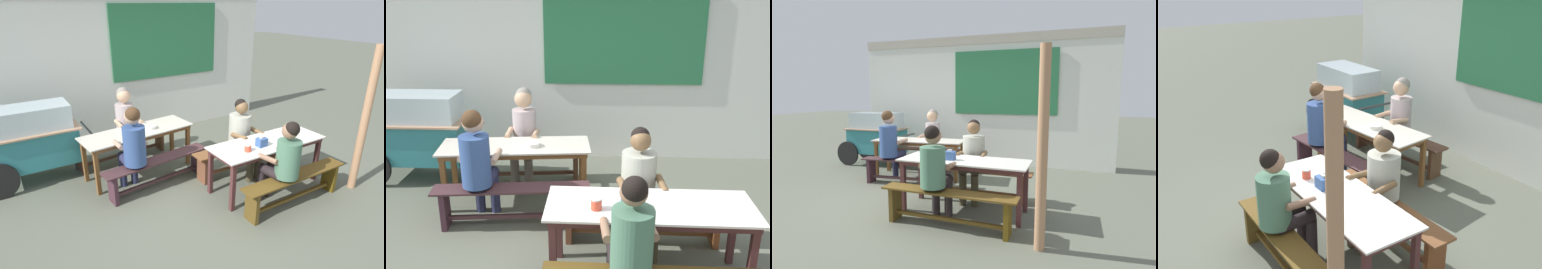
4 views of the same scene
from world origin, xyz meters
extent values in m
plane|color=#606454|center=(0.00, 0.00, 0.00)|extent=(40.00, 40.00, 0.00)
cube|color=white|center=(0.00, 2.68, 1.39)|extent=(6.02, 0.12, 2.77)
cube|color=#2B7347|center=(0.63, 2.59, 1.90)|extent=(2.35, 0.03, 1.43)
cube|color=beige|center=(-0.73, 1.07, 0.73)|extent=(1.84, 0.79, 0.02)
cube|color=brown|center=(-0.73, 1.07, 0.69)|extent=(1.76, 0.72, 0.06)
cube|color=brown|center=(0.06, 1.40, 0.33)|extent=(0.07, 0.07, 0.66)
cube|color=brown|center=(0.11, 0.91, 0.33)|extent=(0.07, 0.07, 0.66)
cube|color=brown|center=(-1.57, 1.23, 0.33)|extent=(0.07, 0.07, 0.66)
cube|color=brown|center=(-1.52, 0.74, 0.33)|extent=(0.07, 0.07, 0.66)
cube|color=white|center=(0.72, -0.35, 0.73)|extent=(1.81, 0.66, 0.02)
cube|color=#4F2A29|center=(0.72, -0.35, 0.69)|extent=(1.73, 0.60, 0.06)
cube|color=#4F2A29|center=(1.54, -0.10, 0.33)|extent=(0.06, 0.06, 0.66)
cube|color=#4F2A29|center=(1.54, -0.62, 0.33)|extent=(0.06, 0.06, 0.66)
cube|color=#4F2A29|center=(-0.10, -0.08, 0.33)|extent=(0.06, 0.06, 0.66)
cube|color=#4F2A29|center=(-0.10, -0.60, 0.33)|extent=(0.06, 0.06, 0.66)
cube|color=brown|center=(-0.79, 1.65, 0.45)|extent=(1.77, 0.45, 0.03)
cube|color=brown|center=(-0.04, 1.72, 0.22)|extent=(0.08, 0.24, 0.44)
cube|color=brown|center=(-1.54, 1.57, 0.22)|extent=(0.08, 0.24, 0.44)
cube|color=brown|center=(-0.79, 1.65, 0.11)|extent=(1.47, 0.19, 0.04)
cube|color=#462B2E|center=(-0.67, 0.49, 0.45)|extent=(1.74, 0.44, 0.02)
cube|color=#432D34|center=(0.07, 0.56, 0.22)|extent=(0.08, 0.23, 0.44)
cube|color=#442732|center=(-1.41, 0.41, 0.22)|extent=(0.08, 0.23, 0.44)
cube|color=#462B2E|center=(-0.67, 0.49, 0.11)|extent=(1.44, 0.19, 0.04)
cube|color=brown|center=(0.73, 0.23, 0.45)|extent=(1.74, 0.30, 0.02)
cube|color=brown|center=(1.48, 0.22, 0.22)|extent=(0.06, 0.24, 0.44)
cube|color=brown|center=(-0.02, 0.24, 0.22)|extent=(0.06, 0.24, 0.44)
cube|color=brown|center=(0.73, 0.23, 0.11)|extent=(1.46, 0.06, 0.04)
cube|color=brown|center=(0.71, -0.93, 0.45)|extent=(1.74, 0.28, 0.02)
cube|color=brown|center=(1.46, -0.94, 0.22)|extent=(0.06, 0.22, 0.44)
cube|color=brown|center=(-0.04, -0.93, 0.22)|extent=(0.06, 0.22, 0.44)
cube|color=brown|center=(0.71, -0.93, 0.11)|extent=(1.46, 0.06, 0.04)
cube|color=teal|center=(-2.17, 1.70, 0.55)|extent=(1.25, 0.64, 0.55)
cube|color=silver|center=(-2.17, 1.70, 1.02)|extent=(1.12, 0.58, 0.38)
cube|color=tan|center=(-2.17, 1.70, 0.84)|extent=(1.33, 0.72, 0.02)
cylinder|color=#333333|center=(-1.61, 1.70, 0.14)|extent=(0.05, 0.05, 0.28)
cylinder|color=#3F3F3F|center=(-1.37, 1.70, 0.72)|extent=(0.04, 0.64, 0.04)
cylinder|color=#292C4D|center=(-0.94, 0.79, 0.23)|extent=(0.11, 0.11, 0.46)
cylinder|color=#292C4D|center=(-1.12, 0.79, 0.23)|extent=(0.11, 0.11, 0.46)
cylinder|color=#292C4D|center=(-0.94, 0.62, 0.51)|extent=(0.13, 0.38, 0.13)
cylinder|color=#292C4D|center=(-1.12, 0.62, 0.51)|extent=(0.13, 0.38, 0.13)
cylinder|color=#36538E|center=(-1.03, 0.45, 0.78)|extent=(0.32, 0.32, 0.56)
sphere|color=tan|center=(-1.03, 0.47, 1.21)|extent=(0.22, 0.22, 0.22)
sphere|color=#4C331E|center=(-1.03, 0.44, 1.25)|extent=(0.21, 0.21, 0.21)
cylinder|color=tan|center=(-0.85, 0.63, 0.77)|extent=(0.07, 0.30, 0.09)
cylinder|color=tan|center=(-1.21, 0.63, 0.77)|extent=(0.07, 0.30, 0.08)
cylinder|color=#453E2A|center=(0.62, -0.13, 0.23)|extent=(0.11, 0.11, 0.46)
cylinder|color=#453E2A|center=(0.80, -0.11, 0.23)|extent=(0.11, 0.11, 0.46)
cylinder|color=#453E2A|center=(0.60, 0.05, 0.51)|extent=(0.17, 0.41, 0.13)
cylinder|color=#453E2A|center=(0.78, 0.07, 0.51)|extent=(0.17, 0.41, 0.13)
cylinder|color=#B4B7A6|center=(0.67, 0.23, 0.75)|extent=(0.34, 0.34, 0.49)
sphere|color=brown|center=(0.68, 0.21, 1.12)|extent=(0.20, 0.20, 0.20)
sphere|color=black|center=(0.67, 0.24, 1.16)|extent=(0.19, 0.19, 0.19)
cylinder|color=brown|center=(0.50, 0.03, 0.73)|extent=(0.10, 0.31, 0.09)
cylinder|color=brown|center=(0.88, 0.07, 0.73)|extent=(0.10, 0.31, 0.10)
cylinder|color=#292123|center=(0.58, -0.59, 0.23)|extent=(0.11, 0.11, 0.46)
cylinder|color=#292123|center=(0.40, -0.60, 0.23)|extent=(0.11, 0.11, 0.46)
cylinder|color=#292123|center=(0.59, -0.76, 0.51)|extent=(0.16, 0.39, 0.13)
cylinder|color=#292123|center=(0.42, -0.77, 0.51)|extent=(0.16, 0.39, 0.13)
cylinder|color=#4D7A60|center=(0.52, -0.93, 0.75)|extent=(0.31, 0.31, 0.50)
sphere|color=#926950|center=(0.52, -0.91, 1.14)|extent=(0.21, 0.21, 0.21)
sphere|color=black|center=(0.52, -0.94, 1.18)|extent=(0.19, 0.19, 0.19)
cylinder|color=#926950|center=(0.68, -0.74, 0.74)|extent=(0.09, 0.31, 0.10)
cylinder|color=#926950|center=(0.33, -0.77, 0.74)|extent=(0.09, 0.31, 0.08)
cylinder|color=#635C50|center=(-0.80, 1.32, 0.23)|extent=(0.11, 0.11, 0.46)
cylinder|color=#635C50|center=(-0.62, 1.32, 0.23)|extent=(0.11, 0.11, 0.46)
cylinder|color=#635C50|center=(-0.80, 1.49, 0.51)|extent=(0.13, 0.38, 0.13)
cylinder|color=#635C50|center=(-0.62, 1.49, 0.51)|extent=(0.13, 0.38, 0.13)
cylinder|color=#BEADAF|center=(-0.71, 1.65, 0.77)|extent=(0.31, 0.31, 0.53)
sphere|color=tan|center=(-0.71, 1.63, 1.17)|extent=(0.23, 0.23, 0.23)
sphere|color=gray|center=(-0.71, 1.66, 1.21)|extent=(0.21, 0.21, 0.21)
cylinder|color=tan|center=(-0.89, 1.47, 0.75)|extent=(0.07, 0.30, 0.09)
cylinder|color=tan|center=(-0.54, 1.47, 0.75)|extent=(0.07, 0.31, 0.10)
cube|color=#385B9D|center=(0.54, -0.42, 0.80)|extent=(0.14, 0.11, 0.12)
cube|color=white|center=(0.54, -0.42, 0.87)|extent=(0.06, 0.03, 0.02)
cylinder|color=#E34A31|center=(0.26, -0.45, 0.78)|extent=(0.09, 0.09, 0.09)
cylinder|color=white|center=(0.26, -0.45, 0.83)|extent=(0.08, 0.08, 0.02)
cylinder|color=silver|center=(-0.51, 1.04, 0.76)|extent=(0.18, 0.18, 0.05)
cylinder|color=#AD7D58|center=(1.84, -1.09, 1.07)|extent=(0.11, 0.11, 2.14)
camera|label=1|loc=(-2.53, -3.49, 2.65)|focal=30.54mm
camera|label=2|loc=(0.25, -3.54, 2.46)|focal=38.54mm
camera|label=3|loc=(2.10, -4.23, 1.65)|focal=28.36mm
camera|label=4|loc=(3.73, -2.28, 2.73)|focal=39.61mm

